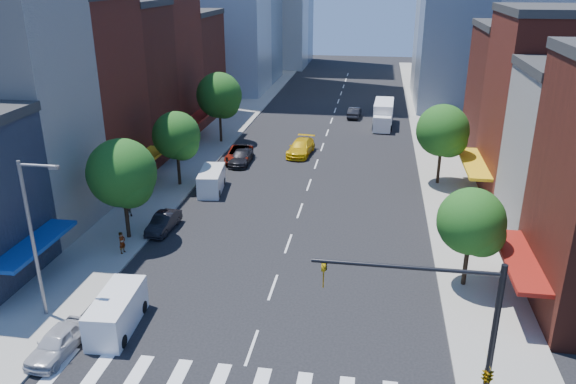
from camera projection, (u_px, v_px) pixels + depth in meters
name	position (u px, v px, depth m)	size (l,w,h in m)	color
ground	(252.00, 348.00, 28.78)	(220.00, 220.00, 0.00)	black
sidewalk_left	(222.00, 132.00, 67.36)	(5.00, 120.00, 0.15)	gray
sidewalk_right	(435.00, 141.00, 63.71)	(5.00, 120.00, 0.15)	gray
bldg_left_2	(61.00, 98.00, 47.78)	(12.00, 9.00, 16.00)	maroon
bldg_left_3	(107.00, 85.00, 55.78)	(12.00, 8.00, 15.00)	#4A1B12
bldg_left_4	(140.00, 63.00, 63.24)	(12.00, 9.00, 17.00)	maroon
bldg_left_5	(171.00, 67.00, 72.70)	(12.00, 10.00, 13.00)	#4A1B12
bldg_right_2	(569.00, 112.00, 45.05)	(12.00, 10.00, 15.00)	maroon
bldg_right_3	(536.00, 99.00, 54.61)	(12.00, 10.00, 13.00)	#4A1B12
traffic_signal	(475.00, 355.00, 21.67)	(7.24, 2.24, 8.00)	black
streetlight	(34.00, 231.00, 29.50)	(2.25, 0.25, 9.00)	slate
tree_left_near	(124.00, 176.00, 38.71)	(4.80, 4.80, 7.30)	black
tree_left_mid	(178.00, 138.00, 48.95)	(4.20, 4.20, 6.65)	black
tree_left_far	(220.00, 97.00, 61.58)	(5.00, 5.00, 7.75)	black
tree_right_near	(474.00, 224.00, 32.84)	(4.00, 4.00, 6.20)	black
tree_right_far	(444.00, 133.00, 49.15)	(4.60, 4.60, 7.20)	black
parked_car_front	(58.00, 342.00, 28.08)	(1.60, 3.98, 1.36)	#B3B3B9
parked_car_second	(164.00, 222.00, 41.62)	(1.38, 3.96, 1.31)	black
parked_car_third	(239.00, 154.00, 57.04)	(2.37, 5.14, 1.43)	#999999
parked_car_rear	(241.00, 157.00, 56.32)	(1.93, 4.75, 1.38)	black
cargo_van_near	(116.00, 314.00, 29.91)	(2.19, 4.80, 2.00)	white
cargo_van_far	(211.00, 181.00, 48.99)	(2.40, 4.79, 1.96)	white
taxi	(301.00, 147.00, 59.04)	(2.20, 5.42, 1.57)	#E3B30B
traffic_car_oncoming	(354.00, 112.00, 74.30)	(1.49, 4.26, 1.40)	black
traffic_car_far	(382.00, 106.00, 77.90)	(1.76, 4.37, 1.49)	#999999
box_truck	(383.00, 115.00, 69.81)	(2.58, 7.61, 3.03)	white
pedestrian_near	(122.00, 243.00, 37.94)	(0.56, 0.36, 1.52)	#999999
pedestrian_far	(127.00, 208.00, 43.50)	(0.75, 0.59, 1.55)	#999999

